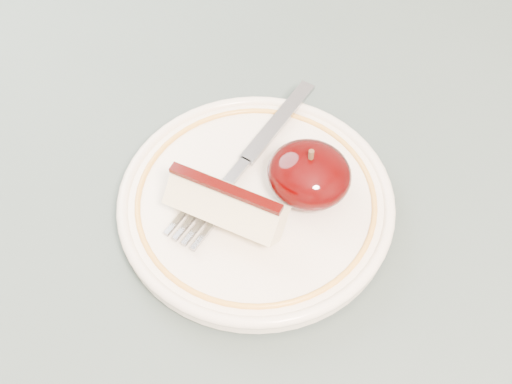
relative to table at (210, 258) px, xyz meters
The scene contains 5 objects.
table is the anchor object (origin of this frame).
plate 0.11m from the table, 14.94° to the left, with size 0.21×0.21×0.02m.
apple_half 0.15m from the table, 28.08° to the left, with size 0.06×0.06×0.05m.
apple_wedge 0.13m from the table, 25.92° to the right, with size 0.09×0.04×0.04m.
fork 0.12m from the table, 63.19° to the left, with size 0.03×0.18×0.00m.
Camera 1 is at (0.19, -0.26, 1.21)m, focal length 50.00 mm.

